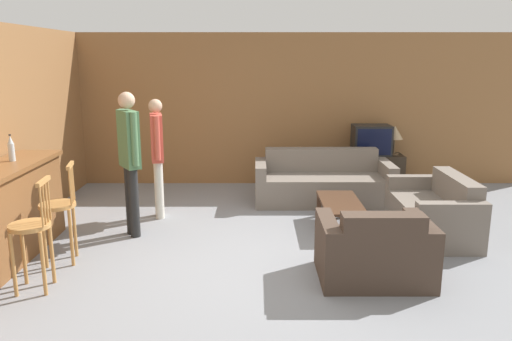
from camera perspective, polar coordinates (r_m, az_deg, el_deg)
ground_plane at (r=5.53m, az=1.73°, el=-10.53°), size 24.00×24.00×0.00m
wall_back at (r=8.70m, az=1.12°, el=6.94°), size 9.40×0.08×2.60m
wall_left at (r=7.12m, az=-25.43°, el=4.38°), size 0.08×8.57×2.60m
bar_chair_near at (r=5.19m, az=-24.14°, el=-6.58°), size 0.42×0.42×1.09m
bar_chair_mid at (r=5.78m, az=-21.47°, el=-4.42°), size 0.45×0.45×1.09m
couch_far at (r=7.77m, az=7.70°, el=-1.46°), size 2.08×0.87×0.79m
armchair_near at (r=5.19m, az=13.45°, el=-9.06°), size 1.09×0.83×0.77m
loveseat_right at (r=6.66m, az=19.77°, el=-4.58°), size 0.80×1.45×0.76m
coffee_table at (r=6.58m, az=9.71°, el=-3.96°), size 0.51×1.10×0.37m
tv_unit at (r=8.72m, az=12.94°, el=-0.10°), size 1.09×0.46×0.58m
tv at (r=8.61m, az=13.12°, el=3.42°), size 0.63×0.44×0.50m
bottle at (r=6.24m, az=-26.11°, el=2.24°), size 0.07×0.07×0.30m
table_lamp at (r=8.69m, az=15.66°, el=4.11°), size 0.27×0.27×0.49m
person_by_window at (r=6.95m, az=-11.15°, el=2.21°), size 0.24×0.50×1.65m
person_by_counter at (r=6.27m, az=-14.18°, el=1.77°), size 0.34×0.44×1.79m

